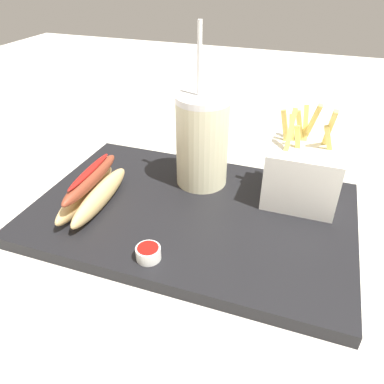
{
  "coord_description": "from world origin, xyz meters",
  "views": [
    {
      "loc": [
        -0.15,
        0.44,
        0.36
      ],
      "look_at": [
        0.0,
        0.0,
        0.05
      ],
      "focal_mm": 34.65,
      "sensor_mm": 36.0,
      "label": 1
    }
  ],
  "objects": [
    {
      "name": "hot_dog_1",
      "position": [
        0.15,
        0.04,
        0.05
      ],
      "size": [
        0.06,
        0.17,
        0.06
      ],
      "color": "#DBB775",
      "rests_on": "food_tray"
    },
    {
      "name": "food_tray",
      "position": [
        0.0,
        0.0,
        0.01
      ],
      "size": [
        0.49,
        0.32,
        0.02
      ],
      "primitive_type": "cube",
      "color": "black",
      "rests_on": "ground_plane"
    },
    {
      "name": "ground_plane",
      "position": [
        0.0,
        0.0,
        -0.01
      ],
      "size": [
        2.4,
        2.4,
        0.02
      ],
      "primitive_type": "cube",
      "color": "silver"
    },
    {
      "name": "soda_cup",
      "position": [
        0.01,
        -0.08,
        0.1
      ],
      "size": [
        0.08,
        0.08,
        0.26
      ],
      "color": "beige",
      "rests_on": "food_tray"
    },
    {
      "name": "ketchup_cup_1",
      "position": [
        0.02,
        0.12,
        0.03
      ],
      "size": [
        0.03,
        0.03,
        0.02
      ],
      "color": "white",
      "rests_on": "food_tray"
    },
    {
      "name": "fries_basket",
      "position": [
        -0.15,
        -0.08,
        0.07
      ],
      "size": [
        0.11,
        0.1,
        0.16
      ],
      "color": "white",
      "rests_on": "food_tray"
    }
  ]
}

